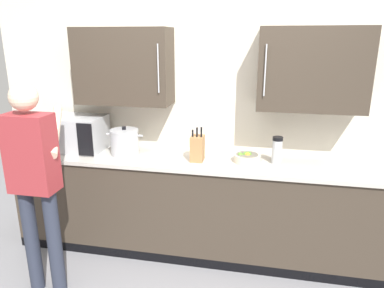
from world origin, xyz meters
name	(u,v)px	position (x,y,z in m)	size (l,w,h in m)	color
back_wall_tiled	(215,99)	(0.00, 1.18, 1.43)	(4.36, 0.44, 2.67)	beige
counter_unit	(209,207)	(0.00, 0.89, 0.46)	(3.69, 0.62, 0.93)	#3D3328
microwave_oven	(74,133)	(-1.33, 0.92, 1.10)	(0.53, 0.76, 0.33)	#B7BABF
knife_block	(197,148)	(-0.10, 0.84, 1.05)	(0.11, 0.15, 0.31)	#A37547
fruit_bowl	(247,157)	(0.33, 0.88, 0.98)	(0.24, 0.24, 0.10)	beige
thermos_flask	(277,150)	(0.58, 0.90, 1.05)	(0.09, 0.09, 0.24)	#B7BABF
stock_pot	(125,142)	(-0.79, 0.87, 1.05)	(0.36, 0.26, 0.27)	#B7BABF
person_figure	(34,174)	(-1.20, 0.08, 1.01)	(0.44, 0.63, 1.68)	#282D3D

